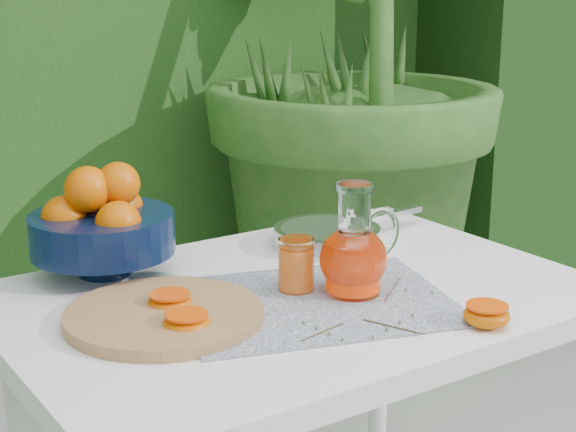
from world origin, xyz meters
TOP-DOWN VIEW (x-y plane):
  - potted_plant_right at (0.89, 1.24)m, footprint 2.50×2.50m
  - white_table at (-0.01, 0.10)m, footprint 1.00×0.70m
  - placemat at (-0.02, 0.03)m, footprint 0.53×0.47m
  - cutting_board at (-0.26, 0.10)m, footprint 0.34×0.34m
  - fruit_bowl at (-0.25, 0.37)m, footprint 0.28×0.28m
  - juice_pitcher at (0.06, 0.03)m, footprint 0.17×0.13m
  - juice_tumbler at (-0.01, 0.10)m, footprint 0.07×0.07m
  - saute_pan at (0.19, 0.28)m, footprint 0.38×0.23m
  - orange_halves at (-0.11, -0.01)m, footprint 0.50×0.42m
  - thyme_sprigs at (0.02, -0.07)m, footprint 0.31×0.23m

SIDE VIEW (x-z plane):
  - white_table at x=-0.01m, z-range 0.29..1.04m
  - placemat at x=-0.02m, z-range 0.75..0.75m
  - thyme_sprigs at x=0.02m, z-range 0.75..0.76m
  - cutting_board at x=-0.26m, z-range 0.75..0.77m
  - orange_halves at x=-0.11m, z-range 0.75..0.79m
  - saute_pan at x=0.19m, z-range 0.75..0.79m
  - juice_tumbler at x=-0.01m, z-range 0.75..0.84m
  - juice_pitcher at x=0.06m, z-range 0.72..0.92m
  - fruit_bowl at x=-0.25m, z-range 0.74..0.95m
  - potted_plant_right at x=0.89m, z-range 0.00..2.14m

